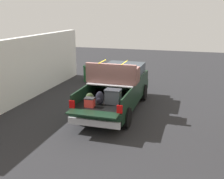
% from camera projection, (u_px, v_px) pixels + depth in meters
% --- Properties ---
extents(ground_plane, '(40.00, 40.00, 0.00)m').
position_uv_depth(ground_plane, '(116.00, 110.00, 12.22)').
color(ground_plane, '#262628').
extents(pickup_truck, '(6.05, 2.09, 2.23)m').
position_uv_depth(pickup_truck, '(118.00, 87.00, 12.27)').
color(pickup_truck, black).
rests_on(pickup_truck, ground_plane).
extents(building_facade, '(11.53, 0.36, 3.05)m').
position_uv_depth(building_facade, '(23.00, 69.00, 13.21)').
color(building_facade, white).
rests_on(building_facade, ground_plane).
extents(trash_can, '(0.60, 0.60, 0.98)m').
position_uv_depth(trash_can, '(88.00, 73.00, 17.07)').
color(trash_can, '#1E592D').
rests_on(trash_can, ground_plane).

